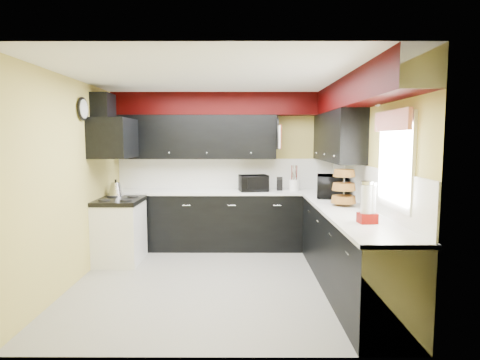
# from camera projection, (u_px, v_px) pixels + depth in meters

# --- Properties ---
(ground) EXTENTS (3.60, 3.60, 0.00)m
(ground) POSITION_uv_depth(u_px,v_px,m) (222.00, 280.00, 5.05)
(ground) COLOR gray
(ground) RESTS_ON ground
(wall_back) EXTENTS (3.60, 0.06, 2.50)m
(wall_back) POSITION_uv_depth(u_px,v_px,m) (227.00, 170.00, 6.71)
(wall_back) COLOR #E0C666
(wall_back) RESTS_ON ground
(wall_right) EXTENTS (0.06, 3.60, 2.50)m
(wall_right) POSITION_uv_depth(u_px,v_px,m) (368.00, 181.00, 4.92)
(wall_right) COLOR #E0C666
(wall_right) RESTS_ON ground
(wall_left) EXTENTS (0.06, 3.60, 2.50)m
(wall_left) POSITION_uv_depth(u_px,v_px,m) (75.00, 181.00, 4.93)
(wall_left) COLOR #E0C666
(wall_left) RESTS_ON ground
(ceiling) EXTENTS (3.60, 3.60, 0.06)m
(ceiling) POSITION_uv_depth(u_px,v_px,m) (221.00, 78.00, 4.79)
(ceiling) COLOR white
(ceiling) RESTS_ON wall_back
(cab_back) EXTENTS (3.60, 0.60, 0.90)m
(cab_back) POSITION_uv_depth(u_px,v_px,m) (226.00, 221.00, 6.50)
(cab_back) COLOR black
(cab_back) RESTS_ON ground
(cab_right) EXTENTS (0.60, 3.00, 0.90)m
(cab_right) POSITION_uv_depth(u_px,v_px,m) (348.00, 252.00, 4.70)
(cab_right) COLOR black
(cab_right) RESTS_ON ground
(counter_back) EXTENTS (3.62, 0.64, 0.04)m
(counter_back) POSITION_uv_depth(u_px,v_px,m) (226.00, 192.00, 6.45)
(counter_back) COLOR white
(counter_back) RESTS_ON cab_back
(counter_right) EXTENTS (0.64, 3.02, 0.04)m
(counter_right) POSITION_uv_depth(u_px,v_px,m) (349.00, 212.00, 4.65)
(counter_right) COLOR white
(counter_right) RESTS_ON cab_right
(splash_back) EXTENTS (3.60, 0.02, 0.50)m
(splash_back) POSITION_uv_depth(u_px,v_px,m) (227.00, 174.00, 6.71)
(splash_back) COLOR white
(splash_back) RESTS_ON counter_back
(splash_right) EXTENTS (0.02, 3.60, 0.50)m
(splash_right) POSITION_uv_depth(u_px,v_px,m) (367.00, 186.00, 4.92)
(splash_right) COLOR white
(splash_right) RESTS_ON counter_right
(upper_back) EXTENTS (2.60, 0.35, 0.70)m
(upper_back) POSITION_uv_depth(u_px,v_px,m) (195.00, 137.00, 6.48)
(upper_back) COLOR black
(upper_back) RESTS_ON wall_back
(upper_right) EXTENTS (0.35, 1.80, 0.70)m
(upper_right) POSITION_uv_depth(u_px,v_px,m) (337.00, 137.00, 5.76)
(upper_right) COLOR black
(upper_right) RESTS_ON wall_right
(soffit_back) EXTENTS (3.60, 0.36, 0.35)m
(soffit_back) POSITION_uv_depth(u_px,v_px,m) (226.00, 104.00, 6.42)
(soffit_back) COLOR black
(soffit_back) RESTS_ON wall_back
(soffit_right) EXTENTS (0.36, 3.24, 0.35)m
(soffit_right) POSITION_uv_depth(u_px,v_px,m) (360.00, 91.00, 4.63)
(soffit_right) COLOR black
(soffit_right) RESTS_ON wall_right
(stove) EXTENTS (0.60, 0.75, 0.86)m
(stove) POSITION_uv_depth(u_px,v_px,m) (120.00, 233.00, 5.76)
(stove) COLOR white
(stove) RESTS_ON ground
(cooktop) EXTENTS (0.62, 0.77, 0.06)m
(cooktop) POSITION_uv_depth(u_px,v_px,m) (119.00, 201.00, 5.71)
(cooktop) COLOR black
(cooktop) RESTS_ON stove
(hood) EXTENTS (0.50, 0.78, 0.55)m
(hood) POSITION_uv_depth(u_px,v_px,m) (113.00, 138.00, 5.62)
(hood) COLOR black
(hood) RESTS_ON wall_left
(hood_duct) EXTENTS (0.24, 0.40, 0.40)m
(hood_duct) POSITION_uv_depth(u_px,v_px,m) (103.00, 108.00, 5.58)
(hood_duct) COLOR black
(hood_duct) RESTS_ON wall_left
(window) EXTENTS (0.03, 0.86, 0.96)m
(window) POSITION_uv_depth(u_px,v_px,m) (396.00, 161.00, 3.99)
(window) COLOR white
(window) RESTS_ON wall_right
(valance) EXTENTS (0.04, 0.88, 0.20)m
(valance) POSITION_uv_depth(u_px,v_px,m) (392.00, 121.00, 3.95)
(valance) COLOR red
(valance) RESTS_ON wall_right
(pan_top) EXTENTS (0.03, 0.22, 0.40)m
(pan_top) POSITION_uv_depth(u_px,v_px,m) (277.00, 124.00, 6.38)
(pan_top) COLOR black
(pan_top) RESTS_ON upper_back
(pan_mid) EXTENTS (0.03, 0.28, 0.46)m
(pan_mid) POSITION_uv_depth(u_px,v_px,m) (278.00, 140.00, 6.28)
(pan_mid) COLOR black
(pan_mid) RESTS_ON upper_back
(pan_low) EXTENTS (0.03, 0.24, 0.42)m
(pan_low) POSITION_uv_depth(u_px,v_px,m) (276.00, 142.00, 6.54)
(pan_low) COLOR black
(pan_low) RESTS_ON upper_back
(cut_board) EXTENTS (0.03, 0.26, 0.35)m
(cut_board) POSITION_uv_depth(u_px,v_px,m) (279.00, 137.00, 6.16)
(cut_board) COLOR white
(cut_board) RESTS_ON upper_back
(baskets) EXTENTS (0.27, 0.27, 0.50)m
(baskets) POSITION_uv_depth(u_px,v_px,m) (344.00, 187.00, 4.97)
(baskets) COLOR brown
(baskets) RESTS_ON upper_right
(clock) EXTENTS (0.03, 0.30, 0.30)m
(clock) POSITION_uv_depth(u_px,v_px,m) (83.00, 109.00, 5.08)
(clock) COLOR black
(clock) RESTS_ON wall_left
(deco_plate) EXTENTS (0.03, 0.24, 0.24)m
(deco_plate) POSITION_uv_depth(u_px,v_px,m) (378.00, 96.00, 4.47)
(deco_plate) COLOR white
(deco_plate) RESTS_ON wall_right
(toaster_oven) EXTENTS (0.50, 0.44, 0.26)m
(toaster_oven) POSITION_uv_depth(u_px,v_px,m) (254.00, 183.00, 6.38)
(toaster_oven) COLOR black
(toaster_oven) RESTS_ON counter_back
(microwave) EXTENTS (0.48, 0.63, 0.31)m
(microwave) POSITION_uv_depth(u_px,v_px,m) (331.00, 186.00, 5.74)
(microwave) COLOR black
(microwave) RESTS_ON counter_right
(utensil_crock) EXTENTS (0.20, 0.20, 0.18)m
(utensil_crock) POSITION_uv_depth(u_px,v_px,m) (294.00, 185.00, 6.48)
(utensil_crock) COLOR white
(utensil_crock) RESTS_ON counter_back
(knife_block) EXTENTS (0.10, 0.14, 0.20)m
(knife_block) POSITION_uv_depth(u_px,v_px,m) (280.00, 184.00, 6.48)
(knife_block) COLOR black
(knife_block) RESTS_ON counter_back
(kettle) EXTENTS (0.24, 0.24, 0.20)m
(kettle) POSITION_uv_depth(u_px,v_px,m) (116.00, 189.00, 5.98)
(kettle) COLOR #B1B1B6
(kettle) RESTS_ON cooktop
(dispenser_a) EXTENTS (0.16, 0.16, 0.39)m
(dispenser_a) POSITION_uv_depth(u_px,v_px,m) (366.00, 204.00, 3.94)
(dispenser_a) COLOR #5A1003
(dispenser_a) RESTS_ON counter_right
(dispenser_b) EXTENTS (0.14, 0.14, 0.38)m
(dispenser_b) POSITION_uv_depth(u_px,v_px,m) (370.00, 204.00, 3.96)
(dispenser_b) COLOR #70000C
(dispenser_b) RESTS_ON counter_right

